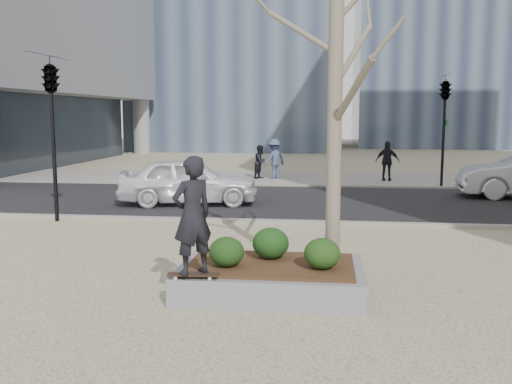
# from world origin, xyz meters

# --- Properties ---
(ground) EXTENTS (120.00, 120.00, 0.00)m
(ground) POSITION_xyz_m (0.00, 0.00, 0.00)
(ground) COLOR #C2B68E
(ground) RESTS_ON ground
(street) EXTENTS (60.00, 8.00, 0.02)m
(street) POSITION_xyz_m (0.00, 10.00, 0.01)
(street) COLOR black
(street) RESTS_ON ground
(far_sidewalk) EXTENTS (60.00, 6.00, 0.02)m
(far_sidewalk) POSITION_xyz_m (0.00, 17.00, 0.01)
(far_sidewalk) COLOR gray
(far_sidewalk) RESTS_ON ground
(planter) EXTENTS (3.00, 2.00, 0.45)m
(planter) POSITION_xyz_m (1.00, 0.00, 0.23)
(planter) COLOR gray
(planter) RESTS_ON ground
(planter_mulch) EXTENTS (2.70, 1.70, 0.04)m
(planter_mulch) POSITION_xyz_m (1.00, 0.00, 0.47)
(planter_mulch) COLOR #382314
(planter_mulch) RESTS_ON planter
(sycamore_tree) EXTENTS (2.80, 2.80, 6.60)m
(sycamore_tree) POSITION_xyz_m (2.00, 0.30, 3.79)
(sycamore_tree) COLOR gray
(sycamore_tree) RESTS_ON planter_mulch
(shrub_left) EXTENTS (0.57, 0.57, 0.48)m
(shrub_left) POSITION_xyz_m (0.31, -0.27, 0.73)
(shrub_left) COLOR #1A3912
(shrub_left) RESTS_ON planter_mulch
(shrub_middle) EXTENTS (0.62, 0.62, 0.53)m
(shrub_middle) POSITION_xyz_m (0.96, 0.33, 0.75)
(shrub_middle) COLOR #1A3C13
(shrub_middle) RESTS_ON planter_mulch
(shrub_right) EXTENTS (0.58, 0.58, 0.49)m
(shrub_right) POSITION_xyz_m (1.84, -0.22, 0.74)
(shrub_right) COLOR black
(shrub_right) RESTS_ON planter_mulch
(skateboard) EXTENTS (0.79, 0.27, 0.08)m
(skateboard) POSITION_xyz_m (-0.10, -0.88, 0.49)
(skateboard) COLOR black
(skateboard) RESTS_ON planter
(skateboarder) EXTENTS (0.77, 0.76, 1.80)m
(skateboarder) POSITION_xyz_m (-0.10, -0.88, 1.42)
(skateboarder) COLOR black
(skateboarder) RESTS_ON skateboard
(police_car) EXTENTS (4.74, 2.58, 1.53)m
(police_car) POSITION_xyz_m (-2.59, 8.91, 0.79)
(police_car) COLOR white
(police_car) RESTS_ON street
(pedestrian_a) EXTENTS (0.83, 0.91, 1.53)m
(pedestrian_a) POSITION_xyz_m (-1.13, 16.69, 0.79)
(pedestrian_a) COLOR black
(pedestrian_a) RESTS_ON far_sidewalk
(pedestrian_b) EXTENTS (1.28, 1.31, 1.80)m
(pedestrian_b) POSITION_xyz_m (-0.51, 16.75, 0.92)
(pedestrian_b) COLOR #3F4E71
(pedestrian_b) RESTS_ON far_sidewalk
(pedestrian_c) EXTENTS (1.09, 0.62, 1.75)m
(pedestrian_c) POSITION_xyz_m (4.52, 16.45, 0.90)
(pedestrian_c) COLOR black
(pedestrian_c) RESTS_ON far_sidewalk
(traffic_light_near) EXTENTS (0.60, 2.48, 4.50)m
(traffic_light_near) POSITION_xyz_m (-5.50, 5.60, 2.25)
(traffic_light_near) COLOR black
(traffic_light_near) RESTS_ON ground
(traffic_light_far) EXTENTS (0.60, 2.48, 4.50)m
(traffic_light_far) POSITION_xyz_m (6.50, 14.60, 2.25)
(traffic_light_far) COLOR black
(traffic_light_far) RESTS_ON ground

